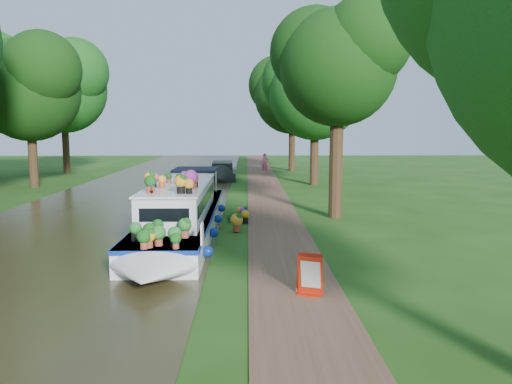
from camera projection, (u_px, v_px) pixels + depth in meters
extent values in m
plane|color=#1B4310|center=(245.00, 232.00, 18.15)|extent=(100.00, 100.00, 0.00)
cube|color=#2B2713|center=(80.00, 233.00, 18.05)|extent=(10.00, 100.00, 0.02)
cube|color=brown|center=(278.00, 232.00, 18.17)|extent=(2.20, 100.00, 0.03)
cube|color=silver|center=(184.00, 221.00, 18.33)|extent=(2.20, 12.00, 0.75)
cube|color=navy|center=(184.00, 212.00, 18.29)|extent=(2.24, 12.04, 0.12)
cube|color=silver|center=(181.00, 200.00, 17.42)|extent=(1.80, 7.00, 1.05)
cube|color=silver|center=(180.00, 184.00, 17.35)|extent=(1.90, 7.10, 0.06)
cube|color=black|center=(207.00, 197.00, 17.42)|extent=(0.03, 6.40, 0.38)
cube|color=black|center=(155.00, 198.00, 17.39)|extent=(0.03, 6.40, 0.38)
cube|color=black|center=(195.00, 170.00, 22.39)|extent=(1.90, 2.40, 0.10)
cube|color=white|center=(202.00, 234.00, 12.91)|extent=(0.04, 0.45, 0.55)
imported|color=#124414|center=(151.00, 187.00, 14.60)|extent=(0.20, 0.16, 0.35)
imported|color=#124414|center=(187.00, 180.00, 16.32)|extent=(0.24, 0.24, 0.43)
cylinder|color=#311E10|center=(336.00, 164.00, 20.90)|extent=(0.56, 0.56, 4.55)
sphere|color=black|center=(338.00, 68.00, 20.39)|extent=(4.80, 4.80, 4.80)
sphere|color=black|center=(366.00, 40.00, 19.57)|extent=(3.60, 3.60, 3.60)
sphere|color=black|center=(315.00, 53.00, 21.12)|extent=(3.84, 3.84, 3.84)
cylinder|color=#311E10|center=(314.00, 156.00, 32.86)|extent=(0.56, 0.56, 3.85)
sphere|color=#124414|center=(315.00, 94.00, 32.34)|extent=(6.00, 6.00, 6.00)
sphere|color=#124414|center=(336.00, 74.00, 31.31)|extent=(4.50, 4.50, 4.50)
sphere|color=#124414|center=(298.00, 81.00, 33.24)|extent=(4.80, 4.80, 4.80)
cylinder|color=#311E10|center=(292.00, 147.00, 43.73)|extent=(0.56, 0.56, 4.20)
sphere|color=black|center=(292.00, 96.00, 43.16)|extent=(6.60, 6.60, 6.60)
sphere|color=black|center=(309.00, 79.00, 42.03)|extent=(4.95, 4.95, 4.95)
sphere|color=black|center=(278.00, 85.00, 44.16)|extent=(5.28, 5.28, 5.28)
cylinder|color=#311E10|center=(33.00, 157.00, 31.55)|extent=(0.56, 0.56, 3.85)
sphere|color=black|center=(29.00, 91.00, 31.02)|extent=(6.20, 6.20, 6.20)
sphere|color=black|center=(42.00, 69.00, 29.96)|extent=(4.65, 4.65, 4.65)
sphere|color=black|center=(19.00, 78.00, 31.96)|extent=(4.96, 4.96, 4.96)
cylinder|color=#311E10|center=(66.00, 147.00, 41.40)|extent=(0.56, 0.56, 4.38)
sphere|color=#124414|center=(63.00, 90.00, 40.81)|extent=(7.00, 7.00, 7.00)
sphere|color=#124414|center=(75.00, 71.00, 39.61)|extent=(5.25, 5.25, 5.25)
sphere|color=#124414|center=(53.00, 78.00, 41.86)|extent=(5.60, 5.60, 5.60)
cube|color=black|center=(223.00, 174.00, 37.33)|extent=(2.05, 5.86, 0.58)
cube|color=black|center=(222.00, 166.00, 36.77)|extent=(1.58, 3.43, 0.68)
cube|color=red|center=(310.00, 294.00, 11.35)|extent=(0.62, 0.56, 0.03)
cube|color=red|center=(310.00, 276.00, 11.18)|extent=(0.61, 0.41, 0.91)
cube|color=red|center=(309.00, 273.00, 11.40)|extent=(0.61, 0.41, 0.91)
cube|color=white|center=(311.00, 275.00, 11.14)|extent=(0.47, 0.29, 0.63)
imported|color=#DC5A7C|center=(265.00, 163.00, 40.97)|extent=(0.66, 0.49, 1.65)
imported|color=#1C5F21|center=(231.00, 218.00, 20.06)|extent=(0.37, 0.33, 0.39)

